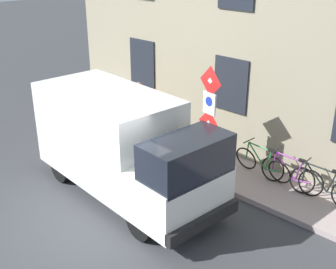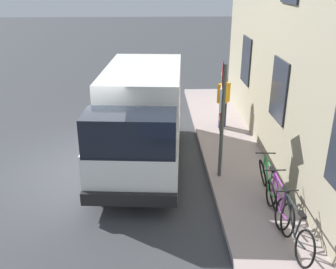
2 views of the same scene
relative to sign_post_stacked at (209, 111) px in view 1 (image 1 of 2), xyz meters
name	(u,v)px [view 1 (image 1 of 2)]	position (x,y,z in m)	size (l,w,h in m)	color
ground_plane	(92,229)	(-3.45, 0.45, -1.94)	(80.00, 80.00, 0.00)	#393B3F
sidewalk_slab	(209,164)	(0.65, 0.45, -1.87)	(1.70, 14.83, 0.14)	#A69593
building_facade	(242,38)	(1.85, 0.45, 1.50)	(0.75, 12.83, 6.88)	#9D957B
sign_post_stacked	(209,111)	(0.00, 0.00, 0.00)	(0.19, 0.55, 2.84)	#474C47
delivery_van	(123,144)	(-1.89, 1.13, -0.61)	(2.41, 5.47, 2.50)	white
bicycle_black	(323,186)	(0.95, -2.73, -1.43)	(0.46, 1.72, 0.89)	black
bicycle_purple	(291,174)	(0.95, -1.89, -1.43)	(0.46, 1.71, 0.89)	black
bicycle_green	(262,163)	(0.95, -1.06, -1.43)	(0.46, 1.72, 0.89)	black
pedestrian	(139,106)	(0.68, 3.31, -0.87)	(0.45, 0.48, 1.72)	#262B47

